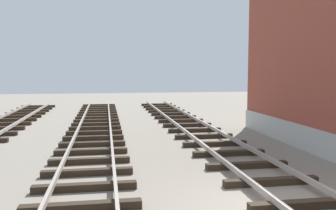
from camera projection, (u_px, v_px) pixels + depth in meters
The scene contains 1 object.
track_near_building at pixel (305, 203), 7.78m from camera, with size 2.50×47.36×0.32m.
Camera 1 is at (-3.40, -6.96, 2.92)m, focal length 39.56 mm.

